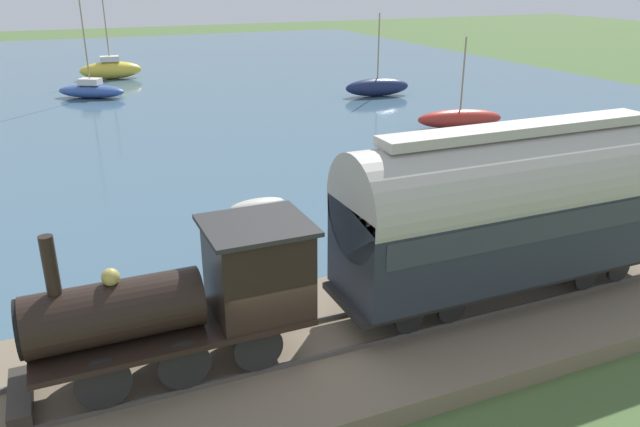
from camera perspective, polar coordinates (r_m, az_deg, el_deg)
The scene contains 12 objects.
ground_plane at distance 14.80m, azimuth -3.57°, elevation -14.56°, with size 200.00×200.00×0.00m, color #476033.
harbor_water at distance 55.75m, azimuth -19.42°, elevation 11.15°, with size 80.00×80.00×0.01m.
rail_embankment at distance 14.94m, azimuth -4.07°, elevation -13.08°, with size 5.87×56.00×0.60m.
steam_locomotive at distance 13.47m, azimuth -11.49°, elevation -7.14°, with size 2.08×6.35×3.50m.
passenger_coach at distance 16.60m, azimuth 17.12°, elevation 0.71°, with size 2.55×9.57×4.60m.
sailboat_yellow at distance 57.82m, azimuth -18.59°, elevation 12.38°, with size 1.94×5.18×7.00m.
sailboat_navy at distance 47.30m, azimuth 5.25°, elevation 11.45°, with size 2.03×5.07×5.93m.
sailboat_blue at distance 49.35m, azimuth -20.20°, elevation 10.56°, with size 3.94×5.13×8.50m.
sailboat_red at distance 37.99m, azimuth 12.65°, elevation 8.47°, with size 2.66×5.30×5.24m.
rowboat_far_out at distance 27.75m, azimuth 12.03°, elevation 3.14°, with size 2.20×1.73×0.48m.
rowboat_near_shore at distance 20.95m, azimuth -7.41°, elevation -2.72°, with size 1.49×2.29×0.39m.
rowboat_off_pier at distance 24.19m, azimuth -5.75°, elevation 0.79°, with size 0.99×2.30×0.46m.
Camera 1 is at (-11.35, 3.93, 8.65)m, focal length 35.00 mm.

